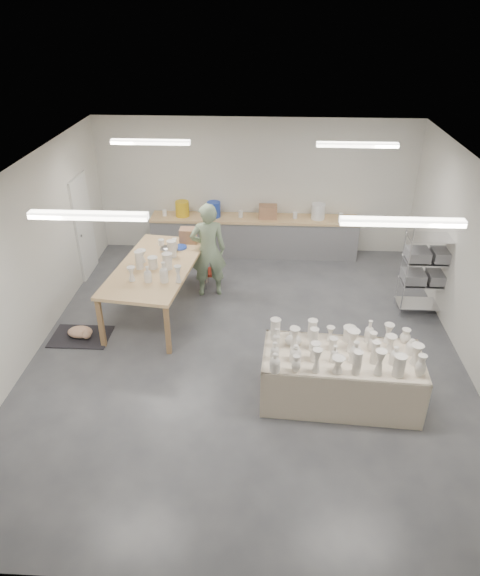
# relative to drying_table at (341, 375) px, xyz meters

# --- Properties ---
(room) EXTENTS (8.00, 8.02, 3.00)m
(room) POSITION_rel_drying_table_xyz_m (-1.50, 1.23, 1.61)
(room) COLOR #424449
(room) RESTS_ON ground
(back_counter) EXTENTS (4.60, 0.60, 1.24)m
(back_counter) POSITION_rel_drying_table_xyz_m (-1.41, 4.83, 0.04)
(back_counter) COLOR tan
(back_counter) RESTS_ON ground
(wire_shelf) EXTENTS (0.88, 0.48, 1.80)m
(wire_shelf) POSITION_rel_drying_table_xyz_m (1.80, 2.55, 0.47)
(wire_shelf) COLOR silver
(wire_shelf) RESTS_ON ground
(drying_table) EXTENTS (2.29, 1.19, 1.16)m
(drying_table) POSITION_rel_drying_table_xyz_m (0.00, 0.00, 0.00)
(drying_table) COLOR olive
(drying_table) RESTS_ON ground
(work_table) EXTENTS (1.61, 2.73, 1.33)m
(work_table) POSITION_rel_drying_table_xyz_m (-3.04, 2.32, 0.51)
(work_table) COLOR tan
(work_table) RESTS_ON ground
(rug) EXTENTS (1.00, 0.70, 0.02)m
(rug) POSITION_rel_drying_table_xyz_m (-4.30, 1.34, -0.43)
(rug) COLOR black
(rug) RESTS_ON ground
(cat) EXTENTS (0.46, 0.35, 0.18)m
(cat) POSITION_rel_drying_table_xyz_m (-4.28, 1.33, -0.33)
(cat) COLOR white
(cat) RESTS_ON rug
(potter) EXTENTS (0.77, 0.58, 1.89)m
(potter) POSITION_rel_drying_table_xyz_m (-2.22, 2.99, 0.50)
(potter) COLOR gray
(potter) RESTS_ON ground
(red_stool) EXTENTS (0.40, 0.40, 0.36)m
(red_stool) POSITION_rel_drying_table_xyz_m (-2.22, 3.26, -0.12)
(red_stool) COLOR #A92A18
(red_stool) RESTS_ON ground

